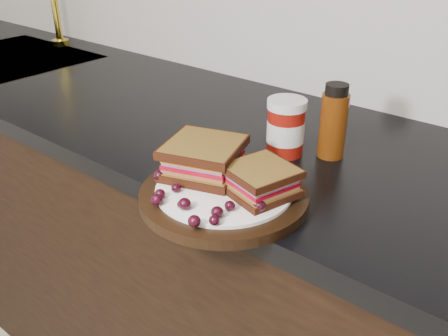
# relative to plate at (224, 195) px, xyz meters

# --- Properties ---
(base_cabinets) EXTENTS (3.96, 0.58, 0.86)m
(base_cabinets) POSITION_rel_plate_xyz_m (-0.07, 0.25, -0.48)
(base_cabinets) COLOR black
(base_cabinets) RESTS_ON ground_plane
(countertop) EXTENTS (3.98, 0.60, 0.04)m
(countertop) POSITION_rel_plate_xyz_m (-0.07, 0.25, -0.03)
(countertop) COLOR black
(countertop) RESTS_ON base_cabinets
(sink) EXTENTS (0.50, 0.42, 0.16)m
(sink) POSITION_rel_plate_xyz_m (-1.12, 0.25, -0.06)
(sink) COLOR #B2B2B7
(sink) RESTS_ON countertop
(faucet) EXTENTS (0.06, 0.22, 0.28)m
(faucet) POSITION_rel_plate_xyz_m (-1.12, 0.45, 0.13)
(faucet) COLOR gold
(faucet) RESTS_ON countertop
(plate) EXTENTS (0.28, 0.28, 0.02)m
(plate) POSITION_rel_plate_xyz_m (0.00, 0.00, 0.00)
(plate) COLOR black
(plate) RESTS_ON countertop
(sandwich_left) EXTENTS (0.16, 0.16, 0.06)m
(sandwich_left) POSITION_rel_plate_xyz_m (-0.06, 0.02, 0.04)
(sandwich_left) COLOR brown
(sandwich_left) RESTS_ON plate
(sandwich_right) EXTENTS (0.12, 0.12, 0.05)m
(sandwich_right) POSITION_rel_plate_xyz_m (0.06, 0.02, 0.04)
(sandwich_right) COLOR brown
(sandwich_right) RESTS_ON plate
(grape_0) EXTENTS (0.02, 0.02, 0.02)m
(grape_0) POSITION_rel_plate_xyz_m (-0.10, -0.05, 0.02)
(grape_0) COLOR black
(grape_0) RESTS_ON plate
(grape_1) EXTENTS (0.02, 0.02, 0.01)m
(grape_1) POSITION_rel_plate_xyz_m (-0.05, -0.06, 0.02)
(grape_1) COLOR black
(grape_1) RESTS_ON plate
(grape_2) EXTENTS (0.02, 0.02, 0.02)m
(grape_2) POSITION_rel_plate_xyz_m (-0.06, -0.09, 0.02)
(grape_2) COLOR black
(grape_2) RESTS_ON plate
(grape_3) EXTENTS (0.02, 0.02, 0.02)m
(grape_3) POSITION_rel_plate_xyz_m (-0.05, -0.11, 0.02)
(grape_3) COLOR black
(grape_3) RESTS_ON plate
(grape_4) EXTENTS (0.02, 0.02, 0.02)m
(grape_4) POSITION_rel_plate_xyz_m (-0.00, -0.09, 0.02)
(grape_4) COLOR black
(grape_4) RESTS_ON plate
(grape_5) EXTENTS (0.01, 0.01, 0.01)m
(grape_5) POSITION_rel_plate_xyz_m (-0.01, -0.09, 0.02)
(grape_5) COLOR black
(grape_5) RESTS_ON plate
(grape_6) EXTENTS (0.02, 0.02, 0.02)m
(grape_6) POSITION_rel_plate_xyz_m (0.04, -0.11, 0.02)
(grape_6) COLOR black
(grape_6) RESTS_ON plate
(grape_7) EXTENTS (0.02, 0.02, 0.01)m
(grape_7) POSITION_rel_plate_xyz_m (0.06, -0.09, 0.02)
(grape_7) COLOR black
(grape_7) RESTS_ON plate
(grape_8) EXTENTS (0.02, 0.02, 0.02)m
(grape_8) POSITION_rel_plate_xyz_m (0.05, -0.08, 0.02)
(grape_8) COLOR black
(grape_8) RESTS_ON plate
(grape_9) EXTENTS (0.02, 0.02, 0.02)m
(grape_9) POSITION_rel_plate_xyz_m (0.05, -0.05, 0.02)
(grape_9) COLOR black
(grape_9) RESTS_ON plate
(grape_10) EXTENTS (0.02, 0.02, 0.02)m
(grape_10) POSITION_rel_plate_xyz_m (0.09, -0.02, 0.02)
(grape_10) COLOR black
(grape_10) RESTS_ON plate
(grape_11) EXTENTS (0.02, 0.02, 0.02)m
(grape_11) POSITION_rel_plate_xyz_m (0.08, -0.01, 0.02)
(grape_11) COLOR black
(grape_11) RESTS_ON plate
(grape_12) EXTENTS (0.02, 0.02, 0.02)m
(grape_12) POSITION_rel_plate_xyz_m (0.08, 0.01, 0.02)
(grape_12) COLOR black
(grape_12) RESTS_ON plate
(grape_13) EXTENTS (0.02, 0.02, 0.02)m
(grape_13) POSITION_rel_plate_xyz_m (0.07, 0.04, 0.02)
(grape_13) COLOR black
(grape_13) RESTS_ON plate
(grape_14) EXTENTS (0.02, 0.02, 0.01)m
(grape_14) POSITION_rel_plate_xyz_m (-0.04, 0.05, 0.02)
(grape_14) COLOR black
(grape_14) RESTS_ON plate
(grape_15) EXTENTS (0.02, 0.02, 0.02)m
(grape_15) POSITION_rel_plate_xyz_m (-0.05, 0.03, 0.02)
(grape_15) COLOR black
(grape_15) RESTS_ON plate
(grape_16) EXTENTS (0.02, 0.02, 0.02)m
(grape_16) POSITION_rel_plate_xyz_m (-0.07, 0.03, 0.02)
(grape_16) COLOR black
(grape_16) RESTS_ON plate
(grape_17) EXTENTS (0.02, 0.02, 0.02)m
(grape_17) POSITION_rel_plate_xyz_m (-0.08, 0.01, 0.02)
(grape_17) COLOR black
(grape_17) RESTS_ON plate
(grape_18) EXTENTS (0.02, 0.02, 0.02)m
(grape_18) POSITION_rel_plate_xyz_m (-0.08, -0.01, 0.02)
(grape_18) COLOR black
(grape_18) RESTS_ON plate
(grape_19) EXTENTS (0.02, 0.02, 0.02)m
(grape_19) POSITION_rel_plate_xyz_m (-0.05, 0.05, 0.02)
(grape_19) COLOR black
(grape_19) RESTS_ON plate
(grape_20) EXTENTS (0.02, 0.02, 0.02)m
(grape_20) POSITION_rel_plate_xyz_m (-0.06, 0.01, 0.02)
(grape_20) COLOR black
(grape_20) RESTS_ON plate
(grape_21) EXTENTS (0.02, 0.02, 0.01)m
(grape_21) POSITION_rel_plate_xyz_m (-0.06, 0.00, 0.02)
(grape_21) COLOR black
(grape_21) RESTS_ON plate
(condiment_jar) EXTENTS (0.08, 0.08, 0.11)m
(condiment_jar) POSITION_rel_plate_xyz_m (-0.02, 0.21, 0.05)
(condiment_jar) COLOR maroon
(condiment_jar) RESTS_ON countertop
(oil_bottle) EXTENTS (0.06, 0.06, 0.15)m
(oil_bottle) POSITION_rel_plate_xyz_m (0.05, 0.26, 0.06)
(oil_bottle) COLOR #542508
(oil_bottle) RESTS_ON countertop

